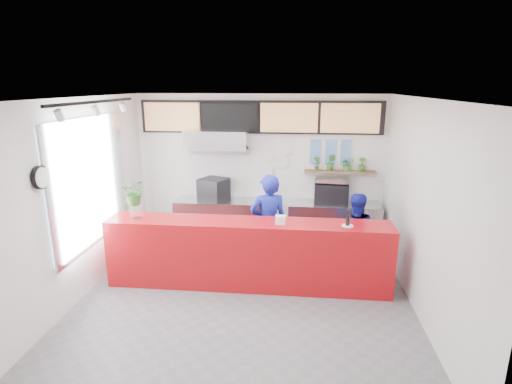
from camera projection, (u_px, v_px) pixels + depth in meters
The scene contains 46 objects.
floor at pixel (245, 297), 6.16m from camera, with size 5.00×5.00×0.00m, color slate.
ceiling at pixel (243, 98), 5.37m from camera, with size 5.00×5.00×0.00m, color silver.
wall_back at pixel (260, 169), 8.16m from camera, with size 5.00×5.00×0.00m, color white.
wall_left at pixel (80, 199), 6.01m from camera, with size 5.00×5.00×0.00m, color white.
wall_right at pixel (423, 210), 5.52m from camera, with size 5.00×5.00×0.00m, color white.
service_counter at pixel (248, 254), 6.40m from camera, with size 4.50×0.60×1.10m, color #AB0C11.
cream_band at pixel (260, 114), 7.86m from camera, with size 5.00×0.02×0.80m, color beige.
prep_bench at pixel (220, 221), 8.23m from camera, with size 1.80×0.60×0.90m, color #B2B5BA.
panini_oven at pixel (214, 189), 8.06m from camera, with size 0.50×0.50×0.45m, color black.
extraction_hood at pixel (218, 139), 7.73m from camera, with size 1.20×0.70×0.35m, color #B2B5BA.
hood_lip at pixel (218, 149), 7.79m from camera, with size 1.20×0.70×0.08m, color #B2B5BA.
right_bench at pixel (333, 225), 8.00m from camera, with size 1.80×0.60×0.90m, color #B2B5BA.
espresso_machine at pixel (331, 193), 7.83m from camera, with size 0.65×0.46×0.42m, color black.
espresso_tray at pixel (332, 180), 7.76m from camera, with size 0.63×0.44×0.06m, color silver.
herb_shelf at pixel (340, 172), 7.91m from camera, with size 1.40×0.18×0.04m, color brown.
menu_board_far_left at pixel (172, 117), 7.94m from camera, with size 1.10×0.10×0.55m, color tan.
menu_board_mid_left at pixel (230, 117), 7.83m from camera, with size 1.10×0.10×0.55m, color black.
menu_board_mid_right at pixel (289, 118), 7.71m from camera, with size 1.10×0.10×0.55m, color tan.
menu_board_far_right at pixel (350, 118), 7.60m from camera, with size 1.10×0.10×0.55m, color tan.
soffit at pixel (260, 117), 7.85m from camera, with size 4.80×0.04×0.65m, color black.
window_pane at pixel (90, 182), 6.24m from camera, with size 0.04×2.20×1.90m, color silver.
window_frame at pixel (91, 182), 6.24m from camera, with size 0.03×2.30×2.00m, color #B2B5BA.
wall_clock_rim at pixel (40, 178), 5.00m from camera, with size 0.30×0.30×0.05m, color black.
wall_clock_face at pixel (42, 178), 4.99m from camera, with size 0.26×0.26×0.02m, color white.
track_rail at pixel (95, 102), 5.59m from camera, with size 0.05×2.40×0.04m, color black.
dec_plate_a at pixel (267, 157), 8.05m from camera, with size 0.24×0.24×0.03m, color silver.
dec_plate_b at pixel (282, 162), 8.05m from camera, with size 0.24×0.24×0.03m, color silver.
dec_plate_c at pixel (267, 172), 8.13m from camera, with size 0.24×0.24×0.03m, color silver.
dec_plate_d at pixel (285, 150), 7.98m from camera, with size 0.24×0.24×0.03m, color silver.
photo_frame_a at pixel (315, 146), 7.90m from camera, with size 0.20×0.02×0.25m, color #598CBF.
photo_frame_b at pixel (331, 146), 7.87m from camera, with size 0.20×0.02×0.25m, color #598CBF.
photo_frame_c at pixel (346, 146), 7.84m from camera, with size 0.20×0.02×0.25m, color #598CBF.
photo_frame_d at pixel (315, 158), 7.97m from camera, with size 0.20×0.02×0.25m, color #598CBF.
photo_frame_e at pixel (330, 158), 7.94m from camera, with size 0.20×0.02×0.25m, color #598CBF.
photo_frame_f at pixel (345, 159), 7.91m from camera, with size 0.20×0.02×0.25m, color #598CBF.
staff_center at pixel (268, 224), 6.79m from camera, with size 0.64×0.42×1.74m, color #162099.
staff_right at pixel (354, 235), 6.73m from camera, with size 0.71×0.55×1.45m, color #162099.
herb_a at pixel (317, 163), 7.91m from camera, with size 0.15×0.10×0.29m, color #316F27.
herb_b at pixel (331, 162), 7.88m from camera, with size 0.18×0.15×0.33m, color #316F27.
herb_c at pixel (347, 164), 7.85m from camera, with size 0.25×0.22×0.28m, color #316F27.
herb_d at pixel (362, 164), 7.83m from camera, with size 0.15×0.14×0.28m, color #316F27.
glass_vase at pixel (136, 211), 6.38m from camera, with size 0.19×0.19×0.24m, color white.
basil_vase at pixel (135, 192), 6.30m from camera, with size 0.38×0.33×0.42m, color #316F27.
napkin_holder at pixel (280, 220), 6.12m from camera, with size 0.15×0.10×0.14m, color white.
white_plate at pixel (347, 226), 6.04m from camera, with size 0.18×0.18×0.01m, color white.
pepper_mill at pixel (348, 218), 6.01m from camera, with size 0.06×0.06×0.24m, color black.
Camera 1 is at (0.73, -5.47, 3.19)m, focal length 28.00 mm.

